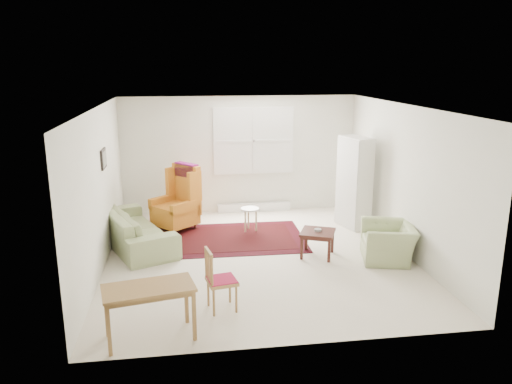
{
  "coord_description": "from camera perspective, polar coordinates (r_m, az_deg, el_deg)",
  "views": [
    {
      "loc": [
        -1.17,
        -7.76,
        3.15
      ],
      "look_at": [
        0.0,
        0.3,
        1.05
      ],
      "focal_mm": 35.0,
      "sensor_mm": 36.0,
      "label": 1
    }
  ],
  "objects": [
    {
      "name": "rug",
      "position": [
        9.29,
        -3.29,
        -5.29
      ],
      "size": [
        2.85,
        1.86,
        0.03
      ],
      "primitive_type": null,
      "rotation": [
        0.0,
        0.0,
        -0.02
      ],
      "color": "black",
      "rests_on": "ground"
    },
    {
      "name": "wingback_chair",
      "position": [
        9.76,
        -9.31,
        -0.66
      ],
      "size": [
        1.07,
        1.06,
        1.27
      ],
      "primitive_type": null,
      "rotation": [
        0.0,
        0.0,
        -0.86
      ],
      "color": "orange",
      "rests_on": "ground"
    },
    {
      "name": "stool",
      "position": [
        9.63,
        -0.7,
        -3.16
      ],
      "size": [
        0.46,
        0.46,
        0.47
      ],
      "primitive_type": null,
      "rotation": [
        0.0,
        0.0,
        -0.41
      ],
      "color": "white",
      "rests_on": "ground"
    },
    {
      "name": "sofa",
      "position": [
        9.1,
        -13.77,
        -3.23
      ],
      "size": [
        1.67,
        2.4,
        0.9
      ],
      "primitive_type": "imported",
      "rotation": [
        0.0,
        0.0,
        1.97
      ],
      "color": "#909F6A",
      "rests_on": "ground"
    },
    {
      "name": "coffee_table",
      "position": [
        8.49,
        7.03,
        -5.85
      ],
      "size": [
        0.71,
        0.71,
        0.44
      ],
      "primitive_type": null,
      "rotation": [
        0.0,
        0.0,
        -0.41
      ],
      "color": "#3B1712",
      "rests_on": "ground"
    },
    {
      "name": "room",
      "position": [
        8.28,
        0.22,
        1.24
      ],
      "size": [
        5.04,
        5.54,
        2.51
      ],
      "color": "silver",
      "rests_on": "ground"
    },
    {
      "name": "desk_chair",
      "position": [
        6.61,
        -3.93,
        -9.94
      ],
      "size": [
        0.43,
        0.43,
        0.85
      ],
      "primitive_type": null,
      "rotation": [
        0.0,
        0.0,
        1.76
      ],
      "color": "olive",
      "rests_on": "ground"
    },
    {
      "name": "armchair",
      "position": [
        8.52,
        14.89,
        -5.16
      ],
      "size": [
        1.01,
        1.09,
        0.72
      ],
      "primitive_type": "imported",
      "rotation": [
        0.0,
        0.0,
        -1.81
      ],
      "color": "#909F6A",
      "rests_on": "ground"
    },
    {
      "name": "desk",
      "position": [
        6.12,
        -12.04,
        -13.33
      ],
      "size": [
        1.13,
        0.72,
        0.66
      ],
      "primitive_type": null,
      "rotation": [
        0.0,
        0.0,
        0.2
      ],
      "color": "olive",
      "rests_on": "ground"
    },
    {
      "name": "cabinet",
      "position": [
        9.93,
        11.19,
        1.07
      ],
      "size": [
        0.56,
        0.79,
        1.79
      ],
      "primitive_type": null,
      "rotation": [
        0.0,
        0.0,
        0.28
      ],
      "color": "white",
      "rests_on": "ground"
    }
  ]
}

